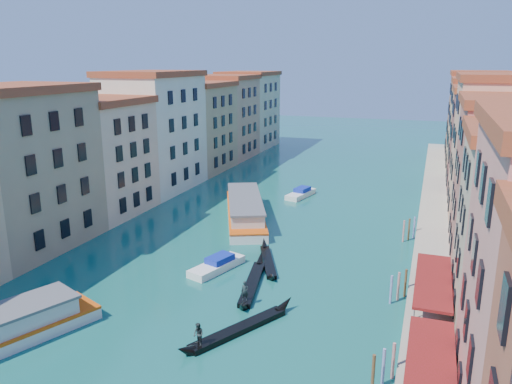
% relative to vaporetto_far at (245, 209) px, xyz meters
% --- Properties ---
extents(left_bank_palazzos, '(12.80, 128.40, 21.00)m').
position_rel_vaporetto_far_xyz_m(left_bank_palazzos, '(-21.77, 5.35, 8.23)').
color(left_bank_palazzos, tan).
rests_on(left_bank_palazzos, ground).
extents(right_bank_palazzos, '(12.80, 128.40, 21.00)m').
position_rel_vaporetto_far_xyz_m(right_bank_palazzos, '(34.23, 5.67, 8.27)').
color(right_bank_palazzos, '#A04A31').
rests_on(right_bank_palazzos, ground).
extents(quay, '(4.00, 140.00, 1.00)m').
position_rel_vaporetto_far_xyz_m(quay, '(26.23, 5.67, -0.97)').
color(quay, '#ADA28C').
rests_on(quay, ground).
extents(restaurant_awnings, '(3.20, 44.55, 3.12)m').
position_rel_vaporetto_far_xyz_m(restaurant_awnings, '(26.42, -36.32, 1.52)').
color(restaurant_awnings, maroon).
rests_on(restaurant_awnings, ground).
extents(mooring_poles_right, '(1.44, 54.24, 3.20)m').
position_rel_vaporetto_far_xyz_m(mooring_poles_right, '(23.33, -30.53, -0.17)').
color(mooring_poles_right, '#53301C').
rests_on(mooring_poles_right, ground).
extents(vaporetto_far, '(13.41, 22.11, 3.27)m').
position_rel_vaporetto_far_xyz_m(vaporetto_far, '(0.00, 0.00, 0.00)').
color(vaporetto_far, white).
rests_on(vaporetto_far, ground).
extents(gondola_fore, '(3.50, 13.44, 2.69)m').
position_rel_vaporetto_far_xyz_m(gondola_fore, '(8.87, -21.07, -1.02)').
color(gondola_fore, black).
rests_on(gondola_fore, ground).
extents(gondola_right, '(7.19, 12.10, 2.64)m').
position_rel_vaporetto_far_xyz_m(gondola_right, '(10.80, -30.29, -0.97)').
color(gondola_right, black).
rests_on(gondola_right, ground).
extents(gondola_far, '(5.56, 11.13, 1.67)m').
position_rel_vaporetto_far_xyz_m(gondola_far, '(8.45, -14.74, -1.13)').
color(gondola_far, black).
rests_on(gondola_far, ground).
extents(motorboat_mid, '(4.43, 7.66, 1.51)m').
position_rel_vaporetto_far_xyz_m(motorboat_mid, '(3.78, -18.50, -0.88)').
color(motorboat_mid, white).
rests_on(motorboat_mid, ground).
extents(motorboat_far, '(3.86, 7.61, 1.51)m').
position_rel_vaporetto_far_xyz_m(motorboat_far, '(4.65, 14.90, -0.88)').
color(motorboat_far, white).
rests_on(motorboat_far, ground).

